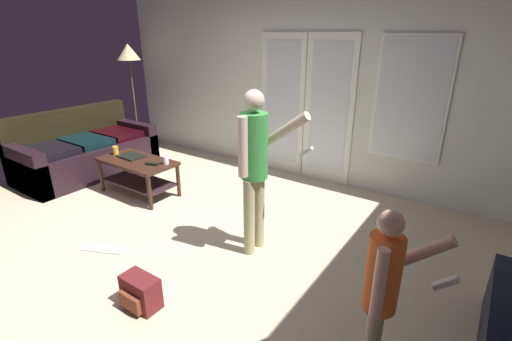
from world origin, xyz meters
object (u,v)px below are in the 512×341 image
at_px(coffee_table, 138,169).
at_px(backpack, 140,292).
at_px(floor_lamp, 129,57).
at_px(tv_remote_black, 152,164).
at_px(cup_by_laptop, 115,150).
at_px(leather_couch, 85,153).
at_px(person_child, 383,289).
at_px(person_adult, 255,160).
at_px(cup_near_edge, 166,160).
at_px(laptop_closed, 131,156).
at_px(loose_keyboard, 103,249).

bearing_deg(coffee_table, backpack, -38.47).
bearing_deg(floor_lamp, tv_remote_black, -33.73).
xyz_separation_m(backpack, cup_by_laptop, (-2.14, 1.36, 0.39)).
relative_size(leather_couch, person_child, 1.62).
xyz_separation_m(leather_couch, person_adult, (3.28, -0.26, 0.62)).
distance_m(coffee_table, person_child, 3.56).
distance_m(person_adult, tv_remote_black, 1.76).
bearing_deg(person_adult, tv_remote_black, 173.12).
bearing_deg(person_adult, person_child, -29.80).
relative_size(cup_near_edge, cup_by_laptop, 0.94).
distance_m(coffee_table, laptop_closed, 0.21).
bearing_deg(tv_remote_black, person_adult, -24.28).
distance_m(leather_couch, tv_remote_black, 1.60).
bearing_deg(tv_remote_black, backpack, -61.22).
xyz_separation_m(cup_by_laptop, tv_remote_black, (0.72, -0.00, -0.04)).
height_order(coffee_table, person_adult, person_adult).
bearing_deg(cup_near_edge, tv_remote_black, -134.22).
xyz_separation_m(coffee_table, floor_lamp, (-1.62, 1.28, 1.26)).
xyz_separation_m(person_child, tv_remote_black, (-3.09, 1.00, -0.22)).
xyz_separation_m(floor_lamp, loose_keyboard, (2.40, -2.36, -1.59)).
height_order(backpack, laptop_closed, laptop_closed).
relative_size(leather_couch, laptop_closed, 5.68).
distance_m(floor_lamp, tv_remote_black, 2.58).
distance_m(person_adult, person_child, 1.62).
bearing_deg(person_adult, cup_near_edge, 168.42).
height_order(leather_couch, person_child, person_child).
xyz_separation_m(person_child, loose_keyboard, (-2.62, -0.06, -0.69)).
bearing_deg(laptop_closed, cup_near_edge, 9.50).
bearing_deg(laptop_closed, floor_lamp, 142.19).
distance_m(leather_couch, floor_lamp, 1.81).
bearing_deg(coffee_table, person_adult, -6.10).
relative_size(coffee_table, cup_by_laptop, 9.35).
height_order(floor_lamp, backpack, floor_lamp).
relative_size(person_adult, loose_keyboard, 3.41).
bearing_deg(person_child, loose_keyboard, -178.59).
bearing_deg(laptop_closed, backpack, -34.50).
bearing_deg(floor_lamp, person_child, -24.55).
distance_m(person_child, cup_near_edge, 3.18).
bearing_deg(coffee_table, laptop_closed, 166.12).
height_order(person_child, loose_keyboard, person_child).
bearing_deg(cup_by_laptop, tv_remote_black, -0.04).
distance_m(leather_couch, person_child, 4.81).
xyz_separation_m(coffee_table, tv_remote_black, (0.31, -0.01, 0.14)).
bearing_deg(leather_couch, loose_keyboard, -28.70).
xyz_separation_m(floor_lamp, cup_near_edge, (2.05, -1.17, -1.08)).
relative_size(backpack, loose_keyboard, 0.67).
bearing_deg(laptop_closed, person_adult, -4.30).
bearing_deg(leather_couch, tv_remote_black, -2.18).
relative_size(laptop_closed, cup_by_laptop, 3.00).
bearing_deg(laptop_closed, coffee_table, -11.51).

